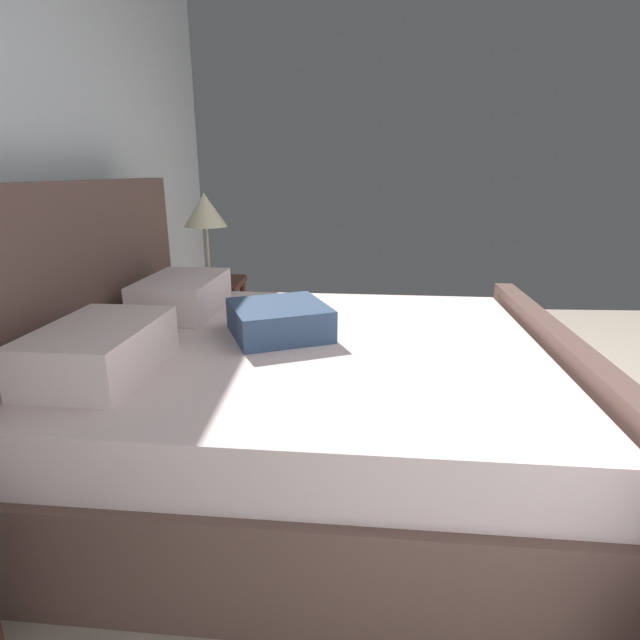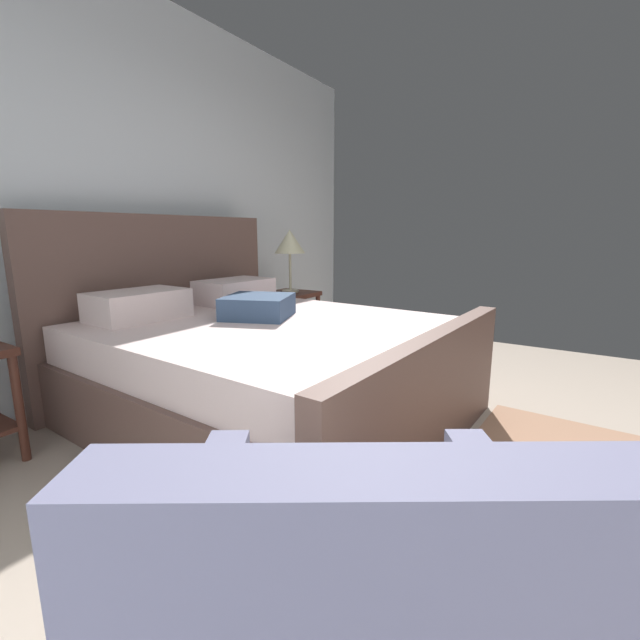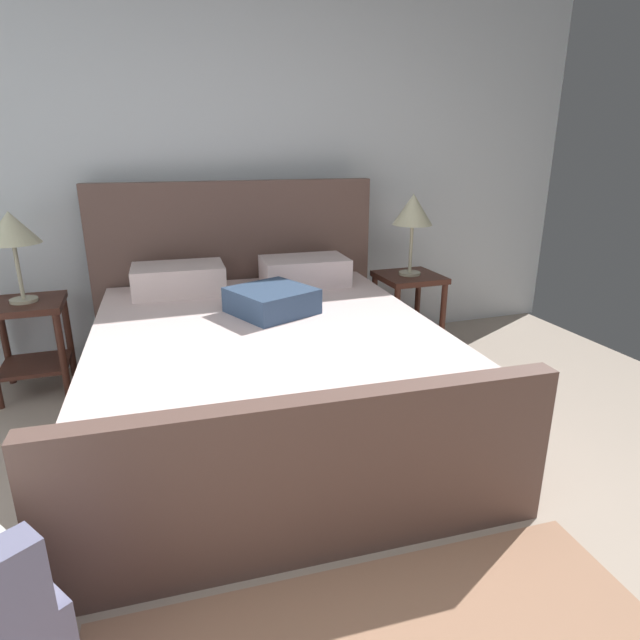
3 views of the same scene
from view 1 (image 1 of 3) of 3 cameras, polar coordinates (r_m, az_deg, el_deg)
ground_plane at (r=2.98m, az=32.08°, el=-12.56°), size 5.16×5.64×0.02m
wall_back at (r=2.65m, az=-31.73°, el=16.82°), size 5.28×0.12×2.86m
bed at (r=2.23m, az=-2.78°, el=-8.91°), size 2.05×2.29×1.28m
nightstand_right at (r=3.53m, az=-12.46°, el=1.35°), size 0.44×0.44×0.60m
table_lamp_right at (r=3.41m, az=-13.17°, el=12.03°), size 0.29×0.29×0.58m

